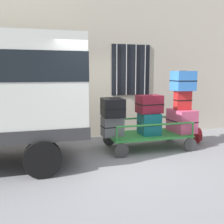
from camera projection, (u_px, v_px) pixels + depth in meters
ground_plane at (113, 159)px, 5.78m from camera, size 40.00×40.00×0.00m
building_wall at (92, 53)px, 7.52m from camera, size 12.00×0.38×5.00m
luggage_cart at (148, 136)px, 6.56m from camera, size 2.11×1.11×0.38m
cart_railing at (148, 123)px, 6.50m from camera, size 2.00×0.98×0.35m
suitcase_left_bottom at (112, 126)px, 6.29m from camera, size 0.54×0.41×0.49m
suitcase_left_middle at (112, 107)px, 6.21m from camera, size 0.54×0.72×0.44m
suitcase_midleft_bottom at (149, 124)px, 6.47m from camera, size 0.50×0.57×0.55m
suitcase_midleft_middle at (149, 104)px, 6.41m from camera, size 0.62×0.49×0.45m
suitcase_center_bottom at (182, 121)px, 6.75m from camera, size 0.56×0.76×0.59m
suitcase_center_middle at (183, 100)px, 6.66m from camera, size 0.43×0.29×0.49m
suitcase_center_top at (183, 81)px, 6.60m from camera, size 0.54×0.49×0.51m
backpack at (198, 135)px, 7.04m from camera, size 0.27×0.22×0.44m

